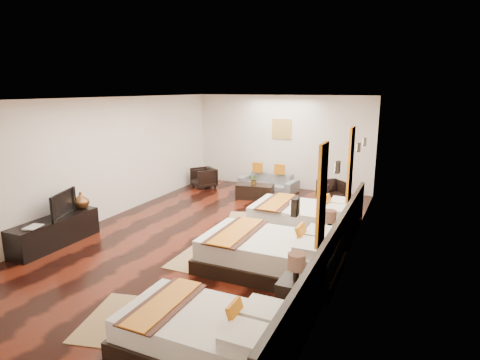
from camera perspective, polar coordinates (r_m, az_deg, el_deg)
The scene contains 30 objects.
floor at distance 8.16m, azimuth -4.89°, elevation -8.39°, with size 5.50×9.50×0.01m, color black.
ceiling at distance 7.59m, azimuth -5.31°, elevation 11.67°, with size 5.50×9.50×0.01m, color white.
back_wall at distance 12.06m, azimuth 6.06°, elevation 5.51°, with size 5.50×0.01×2.80m, color silver.
left_wall at distance 9.40m, azimuth -19.90°, elevation 2.62°, with size 0.01×9.50×2.80m, color silver.
right_wall at distance 6.87m, azimuth 15.35°, elevation -0.71°, with size 0.01×9.50×2.80m, color silver.
headboard_panel at distance 6.42m, azimuth 13.30°, elevation -10.52°, with size 0.08×6.60×0.90m, color black.
bed_near at distance 4.88m, azimuth -5.44°, elevation -21.08°, with size 1.91×1.20×0.73m.
bed_mid at distance 6.70m, azimuth 4.56°, elevation -10.55°, with size 2.31×1.45×0.88m.
bed_far at distance 8.56m, azimuth 9.29°, elevation -5.42°, with size 2.22×1.39×0.85m.
nightstand_a at distance 5.54m, azimuth 8.03°, elevation -15.93°, with size 0.44×0.44×0.87m.
nightstand_b at distance 7.44m, azimuth 12.75°, elevation -8.40°, with size 0.43×0.43×0.85m.
jute_mat_near at distance 5.78m, azimuth -17.60°, elevation -18.61°, with size 0.75×1.20×0.01m, color #9D7B4F.
jute_mat_mid at distance 7.27m, azimuth -6.18°, elevation -11.16°, with size 0.75×1.20×0.01m, color #9D7B4F.
jute_mat_far at distance 9.18m, azimuth 0.60°, elevation -5.82°, with size 0.75×1.20×0.01m, color #9D7B4F.
tv_console at distance 8.49m, azimuth -25.23°, elevation -6.80°, with size 0.50×1.80×0.55m, color black.
tv at distance 8.38m, azimuth -24.72°, elevation -3.21°, with size 0.88×0.12×0.51m, color black.
book at distance 8.07m, azimuth -28.46°, elevation -5.97°, with size 0.23×0.31×0.03m, color black.
figurine at distance 8.80m, azimuth -22.09°, elevation -2.75°, with size 0.33×0.33×0.35m, color brown.
sofa at distance 11.84m, azimuth 4.11°, elevation -0.23°, with size 1.76×0.69×0.51m, color slate.
armchair_left at distance 12.16m, azimuth -5.29°, elevation 0.34°, with size 0.65×0.67×0.61m, color black.
armchair_right at distance 10.93m, azimuth 13.14°, elevation -1.53°, with size 0.61×0.63×0.57m, color black.
coffee_table at distance 10.90m, azimuth 2.19°, elevation -1.68°, with size 1.00×0.50×0.40m, color black.
table_plant at distance 10.80m, azimuth 2.04°, elevation 0.07°, with size 0.26×0.23×0.29m, color #245E1F.
orange_panel_a at distance 4.98m, azimuth 11.79°, elevation -2.13°, with size 0.04×0.40×1.30m, color #D86014.
orange_panel_b at distance 7.10m, azimuth 15.73°, elevation 2.19°, with size 0.04×0.40×1.30m, color #D86014.
sconce_near at distance 3.92m, azimuth 7.95°, elevation -3.88°, with size 0.07×0.12×0.18m.
sconce_mid at distance 6.01m, azimuth 13.95°, elevation 1.82°, with size 0.07×0.12×0.18m.
sconce_far at distance 8.15m, azimuth 16.83°, elevation 4.56°, with size 0.07×0.12×0.18m.
sconce_lounge at distance 9.04m, azimuth 17.62°, elevation 5.30°, with size 0.07×0.12×0.18m.
gold_artwork at distance 12.00m, azimuth 6.08°, elevation 7.39°, with size 0.60×0.04×0.60m, color #AD873F.
Camera 1 is at (3.74, -6.61, 2.99)m, focal length 29.42 mm.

